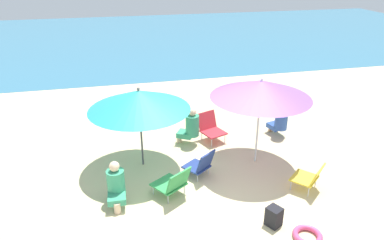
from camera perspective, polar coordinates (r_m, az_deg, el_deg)
The scene contains 13 objects.
ground_plane at distance 7.20m, azimuth 1.35°, elevation -10.59°, with size 40.00×40.00×0.00m, color beige.
sea_water at distance 20.79m, azimuth -8.85°, elevation 12.79°, with size 40.00×16.00×0.01m, color teal.
umbrella_purple at distance 7.45m, azimuth 10.88°, elevation 4.87°, with size 2.08×2.08×1.94m.
umbrella_teal at distance 7.33m, azimuth -8.40°, elevation 3.17°, with size 2.09×2.09×1.77m.
beach_chair_a at distance 8.79m, azimuth 2.95°, elevation -1.12°, with size 0.68×0.75×0.68m.
beach_chair_b at distance 7.35m, azimuth 1.39°, elevation -7.03°, with size 0.68×0.70×0.63m.
beach_chair_c at distance 6.78m, azimuth -3.04°, elevation -9.87°, with size 0.78×0.80×0.64m.
beach_chair_d at distance 7.31m, azimuth 18.13°, elevation -8.56°, with size 0.71×0.71×0.57m.
person_a at distance 9.22m, azimuth 13.72°, elevation -0.09°, with size 0.41×0.55×0.87m.
person_b at distance 8.52m, azimuth -0.25°, elevation -1.02°, with size 0.55×0.48×0.95m.
person_c at distance 6.72m, azimuth -11.95°, elevation -9.94°, with size 0.34×0.56×0.84m.
swim_ring at distance 6.36m, azimuth 17.83°, elevation -17.02°, with size 0.48×0.48×0.09m, color #E54C7F.
beach_bag at distance 6.38m, azimuth 12.83°, elevation -14.69°, with size 0.23×0.22×0.35m, color black.
Camera 1 is at (-1.49, -5.70, 4.15)m, focal length 33.67 mm.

